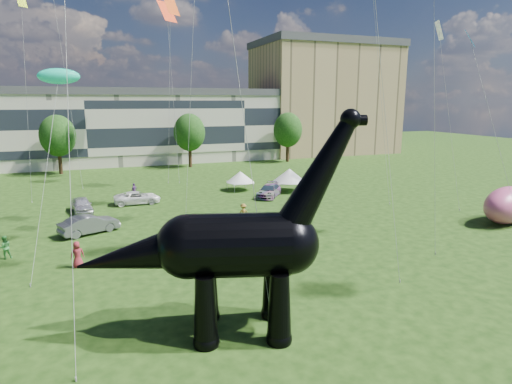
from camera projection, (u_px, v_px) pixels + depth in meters
name	position (u px, v px, depth m)	size (l,w,h in m)	color
ground	(260.00, 327.00, 20.96)	(220.00, 220.00, 0.00)	#16330C
terrace_row	(87.00, 130.00, 73.64)	(78.00, 11.00, 12.00)	beige
apartment_block	(324.00, 101.00, 91.98)	(28.00, 18.00, 22.00)	tan
tree_mid_left	(57.00, 132.00, 63.96)	(5.20, 5.20, 9.44)	#382314
tree_mid_right	(189.00, 129.00, 70.89)	(5.20, 5.20, 9.44)	#382314
tree_far_right	(288.00, 127.00, 77.13)	(5.20, 5.20, 9.44)	#382314
dinosaur_sculpture	(228.00, 249.00, 19.84)	(13.36, 5.63, 10.97)	black
car_silver	(82.00, 205.00, 42.51)	(1.77, 4.39, 1.49)	silver
car_grey	(89.00, 224.00, 35.72)	(1.68, 4.83, 1.59)	slate
car_white	(137.00, 198.00, 46.08)	(2.25, 4.88, 1.36)	white
car_dark	(269.00, 191.00, 49.44)	(2.05, 5.03, 1.46)	#595960
gazebo_near	(240.00, 177.00, 52.97)	(3.60, 3.60, 2.39)	white
gazebo_far	(289.00, 175.00, 52.30)	(4.90, 4.90, 2.81)	silver
inflatable_pink	(508.00, 205.00, 38.73)	(6.66, 3.33, 3.33)	#D35286
visitors	(92.00, 226.00, 35.13)	(49.71, 27.36, 1.80)	#A15950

